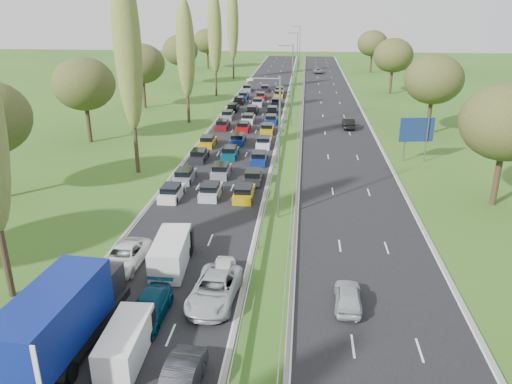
% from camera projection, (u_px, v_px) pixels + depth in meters
% --- Properties ---
extents(ground, '(260.00, 260.00, 0.00)m').
position_uv_depth(ground, '(291.00, 123.00, 77.56)').
color(ground, '#2C571B').
rests_on(ground, ground).
extents(near_carriageway, '(10.50, 215.00, 0.04)m').
position_uv_depth(near_carriageway, '(250.00, 119.00, 80.51)').
color(near_carriageway, black).
rests_on(near_carriageway, ground).
extents(far_carriageway, '(10.50, 215.00, 0.04)m').
position_uv_depth(far_carriageway, '(334.00, 121.00, 79.27)').
color(far_carriageway, black).
rests_on(far_carriageway, ground).
extents(central_reservation, '(2.36, 215.00, 0.32)m').
position_uv_depth(central_reservation, '(292.00, 116.00, 79.70)').
color(central_reservation, gray).
rests_on(central_reservation, ground).
extents(lamp_columns, '(0.18, 140.18, 12.00)m').
position_uv_depth(lamp_columns, '(292.00, 86.00, 73.59)').
color(lamp_columns, gray).
rests_on(lamp_columns, ground).
extents(poplar_row, '(2.80, 127.80, 22.44)m').
position_uv_depth(poplar_row, '(166.00, 46.00, 63.66)').
color(poplar_row, '#2D2116').
rests_on(poplar_row, ground).
extents(woodland_left, '(8.00, 166.00, 11.10)m').
position_uv_depth(woodland_left, '(72.00, 88.00, 61.10)').
color(woodland_left, '#2D2116').
rests_on(woodland_left, ground).
extents(woodland_right, '(8.00, 153.00, 11.10)m').
position_uv_depth(woodland_right, '(450.00, 89.00, 60.65)').
color(woodland_right, '#2D2116').
rests_on(woodland_right, ground).
extents(traffic_queue_fill, '(9.12, 67.58, 0.80)m').
position_uv_depth(traffic_queue_fill, '(246.00, 123.00, 75.54)').
color(traffic_queue_fill, silver).
rests_on(traffic_queue_fill, ground).
extents(near_car_2, '(2.79, 5.52, 1.50)m').
position_uv_depth(near_car_2, '(124.00, 257.00, 34.72)').
color(near_car_2, white).
rests_on(near_car_2, near_carriageway).
extents(near_car_7, '(2.03, 4.88, 1.41)m').
position_uv_depth(near_car_7, '(149.00, 308.00, 28.90)').
color(near_car_7, '#05364E').
rests_on(near_car_7, near_carriageway).
extents(near_car_8, '(1.97, 4.30, 1.43)m').
position_uv_depth(near_car_8, '(177.00, 250.00, 35.68)').
color(near_car_8, gold).
rests_on(near_car_8, near_carriageway).
extents(near_car_9, '(1.88, 4.63, 1.50)m').
position_uv_depth(near_car_9, '(180.00, 381.00, 23.24)').
color(near_car_9, black).
rests_on(near_car_9, near_carriageway).
extents(near_car_10, '(3.07, 5.97, 1.61)m').
position_uv_depth(near_car_10, '(214.00, 289.00, 30.60)').
color(near_car_10, '#AAB0B4').
rests_on(near_car_10, near_carriageway).
extents(near_car_12, '(1.78, 3.97, 1.33)m').
position_uv_depth(near_car_12, '(223.00, 273.00, 32.73)').
color(near_car_12, white).
rests_on(near_car_12, near_carriageway).
extents(far_car_0, '(1.76, 4.04, 1.36)m').
position_uv_depth(far_car_0, '(348.00, 296.00, 30.13)').
color(far_car_0, '#A1A7AB').
rests_on(far_car_0, far_carriageway).
extents(far_car_1, '(1.66, 4.56, 1.49)m').
position_uv_depth(far_car_1, '(348.00, 123.00, 74.12)').
color(far_car_1, black).
rests_on(far_car_1, far_carriageway).
extents(far_car_2, '(2.63, 5.21, 1.41)m').
position_uv_depth(far_car_2, '(318.00, 70.00, 134.69)').
color(far_car_2, slate).
rests_on(far_car_2, far_carriageway).
extents(blue_lorry, '(2.76, 9.93, 4.19)m').
position_uv_depth(blue_lorry, '(63.00, 317.00, 25.60)').
color(blue_lorry, black).
rests_on(blue_lorry, near_carriageway).
extents(white_van_front, '(1.85, 4.73, 1.90)m').
position_uv_depth(white_van_front, '(127.00, 341.00, 25.69)').
color(white_van_front, silver).
rests_on(white_van_front, near_carriageway).
extents(white_van_rear, '(2.13, 5.43, 2.18)m').
position_uv_depth(white_van_rear, '(172.00, 251.00, 34.70)').
color(white_van_rear, silver).
rests_on(white_van_rear, near_carriageway).
extents(direction_sign, '(3.97, 0.70, 5.20)m').
position_uv_depth(direction_sign, '(417.00, 132.00, 57.29)').
color(direction_sign, gray).
rests_on(direction_sign, ground).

